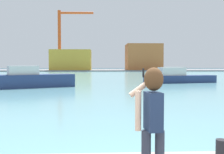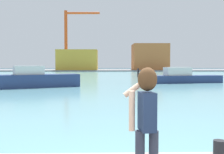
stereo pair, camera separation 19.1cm
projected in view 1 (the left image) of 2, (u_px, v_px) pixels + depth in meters
name	position (u px, v px, depth m)	size (l,w,h in m)	color
ground_plane	(103.00, 76.00, 53.47)	(220.00, 220.00, 0.00)	#334751
harbor_water	(103.00, 76.00, 55.47)	(140.00, 100.00, 0.02)	#6BA8B2
far_shore_dock	(102.00, 70.00, 95.38)	(140.00, 20.00, 0.39)	gray
person_photographer	(152.00, 114.00, 3.99)	(0.53, 0.55, 1.74)	#2D3342
harbor_bollard	(222.00, 150.00, 5.09)	(0.22, 0.22, 0.39)	black
boat_moored	(32.00, 79.00, 27.07)	(8.09, 5.45, 2.13)	navy
boat_moored_2	(178.00, 77.00, 33.86)	(9.17, 3.85, 1.91)	navy
warehouse_left	(71.00, 60.00, 91.10)	(13.20, 8.99, 6.66)	gold
warehouse_right	(143.00, 57.00, 93.36)	(11.60, 10.35, 8.68)	#B26633
port_crane	(63.00, 34.00, 86.83)	(11.30, 1.20, 18.93)	#D84C19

